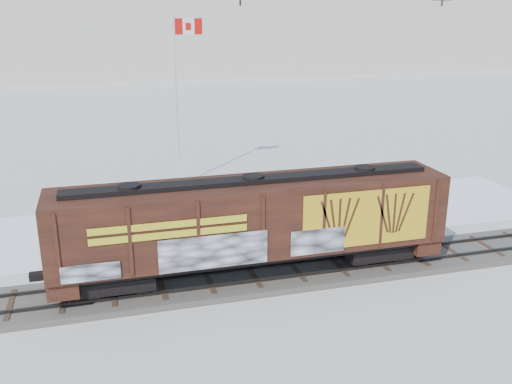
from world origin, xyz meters
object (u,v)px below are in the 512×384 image
object	(u,v)px
hopper_railcar	(253,221)
car_dark	(354,202)
flagpole	(179,126)
car_white	(249,206)
car_silver	(124,214)

from	to	relation	value
hopper_railcar	car_dark	size ratio (longest dim) A/B	3.33
hopper_railcar	flagpole	distance (m)	15.26
flagpole	car_white	distance (m)	8.80
hopper_railcar	flagpole	size ratio (longest dim) A/B	1.52
flagpole	car_dark	size ratio (longest dim) A/B	2.18
hopper_railcar	car_silver	world-z (taller)	hopper_railcar
car_silver	car_dark	bearing A→B (deg)	-97.22
flagpole	hopper_railcar	bearing A→B (deg)	-86.45
flagpole	car_white	xyz separation A→B (m)	(2.72, -7.69, -3.29)
car_white	car_dark	xyz separation A→B (m)	(6.18, -0.77, -0.02)
hopper_railcar	car_dark	bearing A→B (deg)	40.20
car_dark	car_silver	bearing A→B (deg)	75.68
flagpole	car_silver	bearing A→B (deg)	-120.99
car_dark	hopper_railcar	bearing A→B (deg)	122.48
car_silver	car_white	distance (m)	6.93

